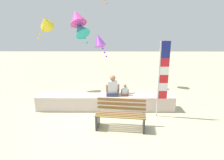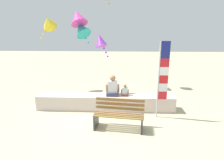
# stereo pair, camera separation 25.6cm
# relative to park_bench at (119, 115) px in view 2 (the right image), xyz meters

# --- Properties ---
(ground_plane) EXTENTS (40.00, 40.00, 0.00)m
(ground_plane) POSITION_rel_park_bench_xyz_m (-0.53, 0.60, -0.41)
(ground_plane) COLOR #C0B790
(seawall_ledge) EXTENTS (5.18, 0.64, 0.55)m
(seawall_ledge) POSITION_rel_park_bench_xyz_m (-0.53, 1.44, -0.14)
(seawall_ledge) COLOR beige
(seawall_ledge) RESTS_ON ground
(park_bench) EXTENTS (1.59, 0.78, 0.88)m
(park_bench) POSITION_rel_park_bench_xyz_m (0.00, 0.00, 0.00)
(park_bench) COLOR olive
(park_bench) RESTS_ON ground
(person_adult) EXTENTS (0.52, 0.38, 0.79)m
(person_adult) POSITION_rel_park_bench_xyz_m (-0.26, 1.45, 0.45)
(person_adult) COLOR #323752
(person_adult) RESTS_ON seawall_ledge
(person_child) EXTENTS (0.29, 0.21, 0.44)m
(person_child) POSITION_rel_park_bench_xyz_m (0.21, 1.45, 0.31)
(person_child) COLOR brown
(person_child) RESTS_ON seawall_ledge
(flag_banner) EXTENTS (0.34, 0.05, 2.62)m
(flag_banner) POSITION_rel_park_bench_xyz_m (1.40, 0.83, 1.09)
(flag_banner) COLOR #B7B7BC
(flag_banner) RESTS_ON ground
(kite_teal) EXTENTS (0.98, 0.99, 0.98)m
(kite_teal) POSITION_rel_park_bench_xyz_m (-1.52, 2.28, 2.57)
(kite_teal) COLOR teal
(kite_purple) EXTENTS (0.83, 0.84, 1.11)m
(kite_purple) POSITION_rel_park_bench_xyz_m (-0.83, 2.76, 2.11)
(kite_purple) COLOR purple
(kite_magenta) EXTENTS (1.04, 1.08, 0.99)m
(kite_magenta) POSITION_rel_park_bench_xyz_m (-1.64, 2.30, 3.01)
(kite_magenta) COLOR #DB3D9E
(kite_yellow) EXTENTS (0.78, 0.87, 1.19)m
(kite_yellow) POSITION_rel_park_bench_xyz_m (-3.34, 3.76, 2.86)
(kite_yellow) COLOR yellow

